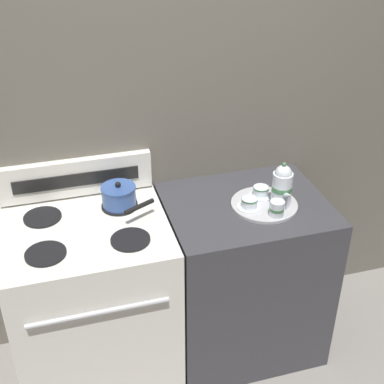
% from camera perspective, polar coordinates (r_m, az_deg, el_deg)
% --- Properties ---
extents(ground_plane, '(6.00, 6.00, 0.00)m').
position_cam_1_polar(ground_plane, '(3.12, -1.92, -16.62)').
color(ground_plane, gray).
extents(wall_back, '(6.00, 0.05, 2.20)m').
position_cam_1_polar(wall_back, '(2.72, -4.14, 4.65)').
color(wall_back, '#666056').
rests_on(wall_back, ground).
extents(stove, '(0.76, 0.67, 0.93)m').
position_cam_1_polar(stove, '(2.76, -10.34, -11.67)').
color(stove, silver).
rests_on(stove, ground).
extents(control_panel, '(0.74, 0.05, 0.19)m').
position_cam_1_polar(control_panel, '(2.67, -12.25, 1.52)').
color(control_panel, silver).
rests_on(control_panel, stove).
extents(side_counter, '(0.79, 0.64, 0.91)m').
position_cam_1_polar(side_counter, '(2.89, 5.39, -8.90)').
color(side_counter, '#38383D').
rests_on(side_counter, ground).
extents(saucepan, '(0.23, 0.27, 0.13)m').
position_cam_1_polar(saucepan, '(2.57, -7.76, -0.41)').
color(saucepan, '#335193').
rests_on(saucepan, stove).
extents(serving_tray, '(0.32, 0.32, 0.01)m').
position_cam_1_polar(serving_tray, '(2.61, 7.71, -1.32)').
color(serving_tray, '#B2B2B7').
rests_on(serving_tray, side_counter).
extents(teapot, '(0.10, 0.16, 0.23)m').
position_cam_1_polar(teapot, '(2.55, 9.61, 0.67)').
color(teapot, silver).
rests_on(teapot, serving_tray).
extents(teacup_left, '(0.12, 0.12, 0.05)m').
position_cam_1_polar(teacup_left, '(2.65, 7.35, 0.07)').
color(teacup_left, silver).
rests_on(teacup_left, serving_tray).
extents(teacup_right, '(0.12, 0.12, 0.05)m').
position_cam_1_polar(teacup_right, '(2.55, 6.14, -1.18)').
color(teacup_right, silver).
rests_on(teacup_right, serving_tray).
extents(creamer_jug, '(0.07, 0.07, 0.08)m').
position_cam_1_polar(creamer_jug, '(2.50, 9.04, -1.74)').
color(creamer_jug, silver).
rests_on(creamer_jug, serving_tray).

